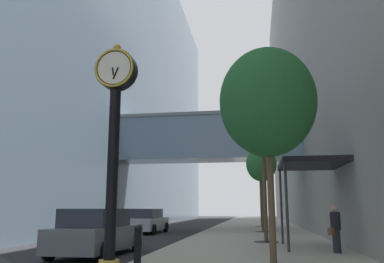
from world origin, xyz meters
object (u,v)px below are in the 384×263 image
(street_tree_mid_near, at_px, (263,136))
(car_silver_mid, at_px, (147,221))
(bollard_third, at_px, (108,251))
(car_grey_near, at_px, (97,232))
(street_tree_mid_far, at_px, (261,165))
(street_tree_far, at_px, (260,167))
(pedestrian_walking, at_px, (336,228))
(bollard_fourth, at_px, (138,243))
(street_clock, at_px, (113,147))
(street_tree_near, at_px, (268,103))

(street_tree_mid_near, bearing_deg, car_silver_mid, 135.11)
(bollard_third, relative_size, car_silver_mid, 0.22)
(bollard_third, relative_size, car_grey_near, 0.22)
(street_tree_mid_far, distance_m, car_silver_mid, 8.44)
(street_tree_mid_near, bearing_deg, street_tree_far, 90.00)
(pedestrian_walking, xyz_separation_m, car_silver_mid, (-9.84, 11.69, -0.19))
(street_tree_far, xyz_separation_m, car_silver_mid, (-7.61, -7.79, -4.31))
(car_grey_near, bearing_deg, pedestrian_walking, 5.77)
(street_tree_mid_near, bearing_deg, street_tree_mid_far, 90.00)
(bollard_third, distance_m, street_tree_mid_near, 11.27)
(street_tree_mid_near, bearing_deg, pedestrian_walking, -61.48)
(bollard_fourth, relative_size, street_tree_mid_near, 0.17)
(bollard_third, distance_m, pedestrian_walking, 8.18)
(street_clock, distance_m, bollard_fourth, 4.19)
(car_grey_near, bearing_deg, car_silver_mid, 97.60)
(street_clock, bearing_deg, street_tree_mid_near, 74.12)
(street_tree_mid_near, bearing_deg, bollard_third, -110.65)
(bollard_fourth, height_order, street_tree_mid_far, street_tree_mid_far)
(street_tree_near, bearing_deg, street_tree_mid_far, 90.00)
(car_silver_mid, bearing_deg, street_tree_far, 45.68)
(car_grey_near, bearing_deg, bollard_fourth, -48.73)
(street_tree_mid_near, distance_m, street_tree_far, 15.37)
(street_tree_far, bearing_deg, street_tree_mid_far, -90.00)
(bollard_fourth, distance_m, street_tree_far, 23.59)
(bollard_fourth, bearing_deg, bollard_third, -90.00)
(bollard_third, distance_m, street_tree_mid_far, 18.21)
(street_clock, height_order, street_tree_mid_far, street_tree_mid_far)
(street_tree_near, bearing_deg, car_grey_near, 155.21)
(car_silver_mid, bearing_deg, car_grey_near, -82.40)
(bollard_third, xyz_separation_m, car_grey_near, (-2.26, 4.82, 0.11))
(street_clock, bearing_deg, bollard_fourth, 98.34)
(street_tree_mid_near, bearing_deg, street_tree_near, -90.00)
(street_clock, bearing_deg, street_tree_mid_far, 80.46)
(street_clock, distance_m, street_tree_far, 26.74)
(bollard_fourth, xyz_separation_m, street_tree_mid_far, (3.68, 15.20, 3.75))
(bollard_third, relative_size, bollard_fourth, 1.00)
(street_tree_near, xyz_separation_m, street_tree_mid_far, (0.00, 15.37, -0.08))
(car_grey_near, bearing_deg, street_clock, -65.65)
(street_tree_near, xyz_separation_m, car_silver_mid, (-7.61, 15.26, -3.73))
(car_grey_near, relative_size, car_silver_mid, 0.99)
(street_tree_far, relative_size, car_silver_mid, 1.29)
(street_tree_near, xyz_separation_m, pedestrian_walking, (2.24, 3.57, -3.53))
(street_tree_far, bearing_deg, street_tree_near, -90.00)
(street_tree_mid_near, relative_size, street_tree_mid_far, 1.09)
(bollard_third, xyz_separation_m, street_tree_mid_far, (3.68, 17.44, 3.75))
(street_tree_near, bearing_deg, street_tree_mid_near, 90.00)
(bollard_third, xyz_separation_m, street_tree_near, (3.68, 2.08, 3.83))
(bollard_fourth, relative_size, street_tree_mid_far, 0.19)
(street_tree_mid_far, relative_size, pedestrian_walking, 3.45)
(bollard_fourth, relative_size, pedestrian_walking, 0.65)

